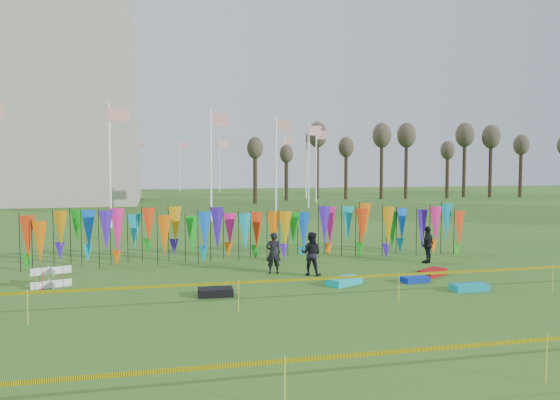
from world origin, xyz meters
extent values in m
plane|color=#265618|center=(0.00, 0.00, 0.00)|extent=(160.00, 160.00, 0.00)
cylinder|color=white|center=(14.00, 48.00, 4.00)|extent=(0.16, 0.16, 8.00)
plane|color=red|center=(14.60, 48.00, 7.30)|extent=(1.40, 0.00, 1.40)
cylinder|color=white|center=(13.05, 55.25, 4.00)|extent=(0.16, 0.16, 8.00)
plane|color=red|center=(13.65, 55.25, 7.30)|extent=(1.40, 0.00, 1.40)
cylinder|color=white|center=(10.25, 62.00, 4.00)|extent=(0.16, 0.16, 8.00)
plane|color=red|center=(10.85, 62.00, 7.30)|extent=(1.40, 0.00, 1.40)
cylinder|color=white|center=(5.80, 67.80, 4.00)|extent=(0.16, 0.16, 8.00)
plane|color=red|center=(6.40, 67.80, 7.30)|extent=(1.40, 0.00, 1.40)
cylinder|color=white|center=(0.00, 72.25, 4.00)|extent=(0.16, 0.16, 8.00)
plane|color=red|center=(0.60, 72.25, 7.30)|extent=(1.40, 0.00, 1.40)
cylinder|color=white|center=(-6.75, 75.05, 4.00)|extent=(0.16, 0.16, 8.00)
plane|color=red|center=(-6.15, 75.05, 7.30)|extent=(1.40, 0.00, 1.40)
cylinder|color=white|center=(-14.00, 76.00, 4.00)|extent=(0.16, 0.16, 8.00)
plane|color=red|center=(-13.40, 76.00, 7.30)|extent=(1.40, 0.00, 1.40)
cylinder|color=white|center=(-21.25, 75.05, 4.00)|extent=(0.16, 0.16, 8.00)
plane|color=red|center=(-20.65, 75.05, 7.30)|extent=(1.40, 0.00, 1.40)
cylinder|color=white|center=(-6.75, 20.95, 4.00)|extent=(0.16, 0.16, 8.00)
plane|color=red|center=(-6.15, 20.95, 7.30)|extent=(1.40, 0.00, 1.40)
cylinder|color=white|center=(0.00, 23.75, 4.00)|extent=(0.16, 0.16, 8.00)
plane|color=red|center=(0.60, 23.75, 7.30)|extent=(1.40, 0.00, 1.40)
cylinder|color=white|center=(5.80, 28.20, 4.00)|extent=(0.16, 0.16, 8.00)
plane|color=red|center=(6.40, 28.20, 7.30)|extent=(1.40, 0.00, 1.40)
cylinder|color=white|center=(10.25, 34.00, 4.00)|extent=(0.16, 0.16, 8.00)
plane|color=red|center=(10.85, 34.00, 7.30)|extent=(1.40, 0.00, 1.40)
cylinder|color=white|center=(13.05, 40.75, 4.00)|extent=(0.16, 0.16, 8.00)
plane|color=red|center=(13.65, 40.75, 7.30)|extent=(1.40, 0.00, 1.40)
cylinder|color=black|center=(-9.00, 6.98, 1.07)|extent=(0.03, 0.03, 2.14)
cone|color=red|center=(-8.72, 6.98, 1.26)|extent=(0.64, 0.64, 1.60)
cylinder|color=black|center=(-8.44, 6.98, 1.07)|extent=(0.03, 0.03, 2.14)
cone|color=#FF6708|center=(-8.16, 6.98, 1.26)|extent=(0.64, 0.64, 1.60)
cylinder|color=black|center=(-7.88, 6.98, 1.07)|extent=(0.03, 0.03, 2.14)
cone|color=orange|center=(-7.59, 6.98, 1.26)|extent=(0.64, 0.64, 1.60)
cylinder|color=black|center=(-7.31, 6.98, 1.07)|extent=(0.03, 0.03, 2.14)
cone|color=#13A719|center=(-7.03, 6.98, 1.26)|extent=(0.64, 0.64, 1.60)
cylinder|color=black|center=(-6.75, 6.98, 1.07)|extent=(0.03, 0.03, 2.14)
cone|color=blue|center=(-6.47, 6.98, 1.26)|extent=(0.64, 0.64, 1.60)
cylinder|color=black|center=(-6.19, 6.98, 1.07)|extent=(0.03, 0.03, 2.14)
cone|color=#3A13AE|center=(-5.91, 6.98, 1.26)|extent=(0.64, 0.64, 1.60)
cylinder|color=black|center=(-5.62, 6.98, 1.07)|extent=(0.03, 0.03, 2.14)
cone|color=#EC1A7D|center=(-5.34, 6.98, 1.26)|extent=(0.64, 0.64, 1.60)
cylinder|color=black|center=(-5.06, 6.98, 1.07)|extent=(0.03, 0.03, 2.14)
cone|color=#0B8FAE|center=(-4.78, 6.98, 1.26)|extent=(0.64, 0.64, 1.60)
cylinder|color=black|center=(-4.50, 6.98, 1.07)|extent=(0.03, 0.03, 2.14)
cone|color=red|center=(-4.22, 6.98, 1.26)|extent=(0.64, 0.64, 1.60)
cylinder|color=black|center=(-3.94, 6.98, 1.07)|extent=(0.03, 0.03, 2.14)
cone|color=#FF6708|center=(-3.66, 6.98, 1.26)|extent=(0.64, 0.64, 1.60)
cylinder|color=black|center=(-3.38, 6.98, 1.07)|extent=(0.03, 0.03, 2.14)
cone|color=orange|center=(-3.09, 6.98, 1.26)|extent=(0.64, 0.64, 1.60)
cylinder|color=black|center=(-2.81, 6.98, 1.07)|extent=(0.03, 0.03, 2.14)
cone|color=#13A719|center=(-2.53, 6.98, 1.26)|extent=(0.64, 0.64, 1.60)
cylinder|color=black|center=(-2.25, 6.98, 1.07)|extent=(0.03, 0.03, 2.14)
cone|color=blue|center=(-1.97, 6.98, 1.26)|extent=(0.64, 0.64, 1.60)
cylinder|color=black|center=(-1.69, 6.98, 1.07)|extent=(0.03, 0.03, 2.14)
cone|color=#3A13AE|center=(-1.41, 6.98, 1.26)|extent=(0.64, 0.64, 1.60)
cylinder|color=black|center=(-1.12, 6.98, 1.07)|extent=(0.03, 0.03, 2.14)
cone|color=#EC1A7D|center=(-0.84, 6.98, 1.26)|extent=(0.64, 0.64, 1.60)
cylinder|color=black|center=(-0.56, 6.98, 1.07)|extent=(0.03, 0.03, 2.14)
cone|color=#0B8FAE|center=(-0.28, 6.98, 1.26)|extent=(0.64, 0.64, 1.60)
cylinder|color=black|center=(0.00, 6.98, 1.07)|extent=(0.03, 0.03, 2.14)
cone|color=red|center=(0.28, 6.98, 1.26)|extent=(0.64, 0.64, 1.60)
cylinder|color=black|center=(0.56, 6.98, 1.07)|extent=(0.03, 0.03, 2.14)
cone|color=#FF6708|center=(0.84, 6.98, 1.26)|extent=(0.64, 0.64, 1.60)
cylinder|color=black|center=(1.12, 6.98, 1.07)|extent=(0.03, 0.03, 2.14)
cone|color=orange|center=(1.41, 6.98, 1.26)|extent=(0.64, 0.64, 1.60)
cylinder|color=black|center=(1.69, 6.98, 1.07)|extent=(0.03, 0.03, 2.14)
cone|color=#13A719|center=(1.97, 6.98, 1.26)|extent=(0.64, 0.64, 1.60)
cylinder|color=black|center=(2.25, 6.98, 1.07)|extent=(0.03, 0.03, 2.14)
cone|color=blue|center=(2.53, 6.98, 1.26)|extent=(0.64, 0.64, 1.60)
cylinder|color=black|center=(2.81, 6.98, 1.07)|extent=(0.03, 0.03, 2.14)
cone|color=#3A13AE|center=(3.09, 6.98, 1.26)|extent=(0.64, 0.64, 1.60)
cylinder|color=black|center=(3.38, 6.98, 1.07)|extent=(0.03, 0.03, 2.14)
cone|color=#EC1A7D|center=(3.66, 6.98, 1.26)|extent=(0.64, 0.64, 1.60)
cylinder|color=black|center=(3.94, 6.98, 1.07)|extent=(0.03, 0.03, 2.14)
cone|color=#0B8FAE|center=(4.22, 6.98, 1.26)|extent=(0.64, 0.64, 1.60)
cylinder|color=black|center=(4.50, 6.98, 1.07)|extent=(0.03, 0.03, 2.14)
cone|color=red|center=(4.78, 6.98, 1.26)|extent=(0.64, 0.64, 1.60)
cylinder|color=black|center=(5.06, 6.98, 1.07)|extent=(0.03, 0.03, 2.14)
cone|color=#FF6708|center=(5.34, 6.98, 1.26)|extent=(0.64, 0.64, 1.60)
cylinder|color=black|center=(5.62, 6.98, 1.07)|extent=(0.03, 0.03, 2.14)
cone|color=orange|center=(5.91, 6.98, 1.26)|extent=(0.64, 0.64, 1.60)
cylinder|color=black|center=(6.19, 6.98, 1.07)|extent=(0.03, 0.03, 2.14)
cone|color=#13A719|center=(6.47, 6.98, 1.26)|extent=(0.64, 0.64, 1.60)
cylinder|color=black|center=(6.75, 6.98, 1.07)|extent=(0.03, 0.03, 2.14)
cone|color=blue|center=(7.03, 6.98, 1.26)|extent=(0.64, 0.64, 1.60)
cylinder|color=black|center=(7.31, 6.98, 1.07)|extent=(0.03, 0.03, 2.14)
cone|color=#3A13AE|center=(7.59, 6.98, 1.26)|extent=(0.64, 0.64, 1.60)
cylinder|color=black|center=(7.88, 6.98, 1.07)|extent=(0.03, 0.03, 2.14)
cone|color=#EC1A7D|center=(8.15, 6.98, 1.26)|extent=(0.64, 0.64, 1.60)
cylinder|color=black|center=(8.44, 6.98, 1.07)|extent=(0.03, 0.03, 2.14)
cone|color=#0B8FAE|center=(8.72, 6.98, 1.26)|extent=(0.64, 0.64, 1.60)
cylinder|color=black|center=(9.00, 6.98, 1.07)|extent=(0.03, 0.03, 2.14)
cone|color=red|center=(9.28, 6.98, 1.26)|extent=(0.64, 0.64, 1.60)
cube|color=#F5E205|center=(0.00, -1.09, 0.82)|extent=(26.00, 0.01, 0.08)
cylinder|color=yellow|center=(-7.00, -1.09, 0.45)|extent=(0.02, 0.02, 0.90)
cylinder|color=yellow|center=(-2.00, -1.09, 0.45)|extent=(0.02, 0.02, 0.90)
cylinder|color=yellow|center=(3.00, -1.09, 0.45)|extent=(0.02, 0.02, 0.90)
cylinder|color=yellow|center=(8.00, -1.09, 0.45)|extent=(0.02, 0.02, 0.90)
cube|color=#F5E205|center=(0.00, -7.16, 0.82)|extent=(26.00, 0.01, 0.08)
cylinder|color=yellow|center=(-2.00, -7.16, 0.45)|extent=(0.02, 0.02, 0.90)
cylinder|color=yellow|center=(3.00, -7.16, 0.45)|extent=(0.02, 0.02, 0.90)
cylinder|color=#35261A|center=(6.00, 44.00, 3.20)|extent=(0.44, 0.44, 6.40)
ellipsoid|color=#483D30|center=(6.00, 44.00, 6.56)|extent=(1.92, 1.92, 2.56)
cylinder|color=#35261A|center=(10.00, 44.00, 3.20)|extent=(0.44, 0.44, 6.40)
ellipsoid|color=#483D30|center=(10.00, 44.00, 6.56)|extent=(1.92, 1.92, 2.56)
cylinder|color=#35261A|center=(14.00, 44.00, 3.20)|extent=(0.44, 0.44, 6.40)
ellipsoid|color=#483D30|center=(14.00, 44.00, 6.56)|extent=(1.92, 1.92, 2.56)
cylinder|color=#35261A|center=(18.00, 44.00, 3.20)|extent=(0.44, 0.44, 6.40)
ellipsoid|color=#483D30|center=(18.00, 44.00, 6.56)|extent=(1.92, 1.92, 2.56)
cylinder|color=#35261A|center=(22.00, 44.00, 3.20)|extent=(0.44, 0.44, 6.40)
ellipsoid|color=#483D30|center=(22.00, 44.00, 6.56)|extent=(1.92, 1.92, 2.56)
cylinder|color=#35261A|center=(26.00, 44.00, 3.20)|extent=(0.44, 0.44, 6.40)
ellipsoid|color=#483D30|center=(26.00, 44.00, 6.56)|extent=(1.92, 1.92, 2.56)
cylinder|color=#35261A|center=(30.00, 44.00, 3.20)|extent=(0.44, 0.44, 6.40)
ellipsoid|color=#483D30|center=(30.00, 44.00, 6.56)|extent=(1.92, 1.92, 2.56)
cylinder|color=#35261A|center=(34.00, 44.00, 3.20)|extent=(0.44, 0.44, 6.40)
ellipsoid|color=#483D30|center=(34.00, 44.00, 6.56)|extent=(1.92, 1.92, 2.56)
cylinder|color=#35261A|center=(38.00, 44.00, 3.20)|extent=(0.44, 0.44, 6.40)
ellipsoid|color=#483D30|center=(38.00, 44.00, 6.56)|extent=(1.92, 1.92, 2.56)
cylinder|color=#35261A|center=(42.00, 44.00, 3.20)|extent=(0.44, 0.44, 6.40)
ellipsoid|color=#483D30|center=(42.00, 44.00, 6.56)|extent=(1.92, 1.92, 2.56)
cylinder|color=#35261A|center=(46.00, 44.00, 3.20)|extent=(0.44, 0.44, 6.40)
ellipsoid|color=#483D30|center=(46.00, 44.00, 6.56)|extent=(1.92, 1.92, 2.56)
cylinder|color=red|center=(-7.62, 2.88, 0.35)|extent=(0.02, 0.02, 0.71)
cylinder|color=red|center=(-7.00, 2.88, 0.35)|extent=(0.02, 0.02, 0.71)
cylinder|color=red|center=(-7.62, 3.50, 0.35)|extent=(0.02, 0.02, 0.71)
cylinder|color=red|center=(-7.00, 3.50, 0.35)|extent=(0.02, 0.02, 0.71)
imported|color=black|center=(0.26, 3.94, 0.77)|extent=(0.58, 0.44, 1.53)
imported|color=black|center=(1.54, 3.34, 0.79)|extent=(0.90, 0.80, 1.58)
imported|color=black|center=(6.90, 4.64, 0.76)|extent=(1.01, 0.95, 1.52)
cube|color=#0EC4D4|center=(2.17, 1.53, 0.12)|extent=(1.36, 1.12, 0.24)
cube|color=#0A2AB1|center=(4.67, 1.37, 0.10)|extent=(1.00, 0.63, 0.19)
cube|color=#B00B0E|center=(5.81, 2.27, 0.11)|extent=(1.33, 1.15, 0.22)
cube|color=black|center=(-2.22, 0.92, 0.12)|extent=(1.08, 0.65, 0.24)
cube|color=#0D9EBB|center=(5.77, -0.20, 0.11)|extent=(1.14, 0.55, 0.22)
camera|label=1|loc=(-4.02, -15.58, 3.98)|focal=35.00mm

